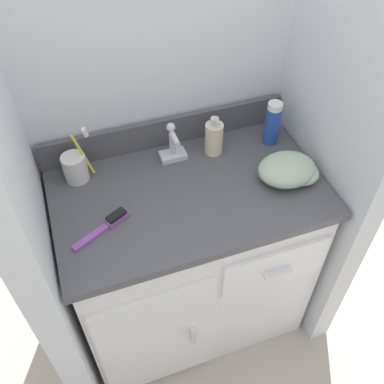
% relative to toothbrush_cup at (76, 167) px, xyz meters
% --- Properties ---
extents(ground_plane, '(6.00, 6.00, 0.00)m').
position_rel_toothbrush_cup_xyz_m(ground_plane, '(0.33, -0.18, -0.84)').
color(ground_plane, '#ADA393').
extents(wall_back, '(1.06, 0.08, 2.20)m').
position_rel_toothbrush_cup_xyz_m(wall_back, '(0.33, 0.13, 0.26)').
color(wall_back, silver).
rests_on(wall_back, ground_plane).
extents(wall_left, '(0.08, 0.60, 2.20)m').
position_rel_toothbrush_cup_xyz_m(wall_left, '(-0.16, -0.18, 0.26)').
color(wall_left, silver).
rests_on(wall_left, ground_plane).
extents(wall_right, '(0.08, 0.60, 2.20)m').
position_rel_toothbrush_cup_xyz_m(wall_right, '(0.82, -0.18, 0.26)').
color(wall_right, silver).
rests_on(wall_right, ground_plane).
extents(vanity, '(0.88, 0.54, 0.79)m').
position_rel_toothbrush_cup_xyz_m(vanity, '(0.33, -0.18, -0.43)').
color(vanity, white).
rests_on(vanity, ground_plane).
extents(backsplash, '(0.88, 0.02, 0.11)m').
position_rel_toothbrush_cup_xyz_m(backsplash, '(0.33, 0.07, 0.00)').
color(backsplash, '#4C4C51').
rests_on(backsplash, vanity).
extents(sink_faucet, '(0.09, 0.09, 0.14)m').
position_rel_toothbrush_cup_xyz_m(sink_faucet, '(0.33, -0.01, -0.00)').
color(sink_faucet, silver).
rests_on(sink_faucet, vanity).
extents(toothbrush_cup, '(0.10, 0.08, 0.19)m').
position_rel_toothbrush_cup_xyz_m(toothbrush_cup, '(0.00, 0.00, 0.00)').
color(toothbrush_cup, silver).
rests_on(toothbrush_cup, vanity).
extents(soap_dispenser, '(0.06, 0.07, 0.15)m').
position_rel_toothbrush_cup_xyz_m(soap_dispenser, '(0.47, -0.02, 0.01)').
color(soap_dispenser, beige).
rests_on(soap_dispenser, vanity).
extents(shaving_cream_can, '(0.05, 0.05, 0.16)m').
position_rel_toothbrush_cup_xyz_m(shaving_cream_can, '(0.68, -0.04, 0.03)').
color(shaving_cream_can, '#234CB2').
rests_on(shaving_cream_can, vanity).
extents(hairbrush, '(0.19, 0.11, 0.03)m').
position_rel_toothbrush_cup_xyz_m(hairbrush, '(0.05, -0.23, -0.04)').
color(hairbrush, purple).
rests_on(hairbrush, vanity).
extents(hand_towel, '(0.20, 0.16, 0.08)m').
position_rel_toothbrush_cup_xyz_m(hand_towel, '(0.66, -0.23, -0.01)').
color(hand_towel, '#A8BCA3').
rests_on(hand_towel, vanity).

